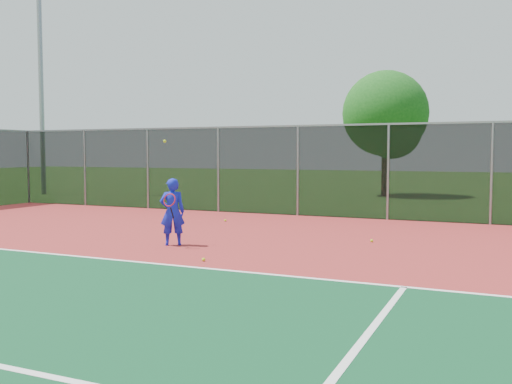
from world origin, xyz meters
TOP-DOWN VIEW (x-y plane):
  - ground at (0.00, 0.00)m, footprint 120.00×120.00m
  - court_apron at (0.00, 2.00)m, footprint 30.00×20.00m
  - fence_back at (0.00, 12.00)m, footprint 30.00×0.06m
  - tennis_player at (-3.53, 5.03)m, footprint 0.67×0.72m
  - practice_ball_0 at (0.54, 7.31)m, footprint 0.07×0.07m
  - practice_ball_1 at (-1.94, 3.62)m, footprint 0.07×0.07m
  - practice_ball_2 at (-4.45, 9.50)m, footprint 0.07×0.07m
  - practice_ball_3 at (-5.33, 7.68)m, footprint 0.07×0.07m
  - floodlight_nw at (-18.19, 16.11)m, footprint 0.90×0.40m
  - tree_back_left at (-2.01, 22.03)m, footprint 4.16×4.16m

SIDE VIEW (x-z plane):
  - ground at x=0.00m, z-range 0.00..0.00m
  - court_apron at x=0.00m, z-range 0.00..0.02m
  - practice_ball_0 at x=0.54m, z-range 0.02..0.09m
  - practice_ball_1 at x=-1.94m, z-range 0.02..0.09m
  - practice_ball_2 at x=-4.45m, z-range 0.02..0.09m
  - practice_ball_3 at x=-5.33m, z-range 0.02..0.09m
  - tennis_player at x=-3.53m, z-range -0.41..1.99m
  - fence_back at x=0.00m, z-range 0.05..3.08m
  - tree_back_left at x=-2.01m, z-range 0.78..6.88m
  - floodlight_nw at x=-18.19m, z-range 0.78..13.55m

